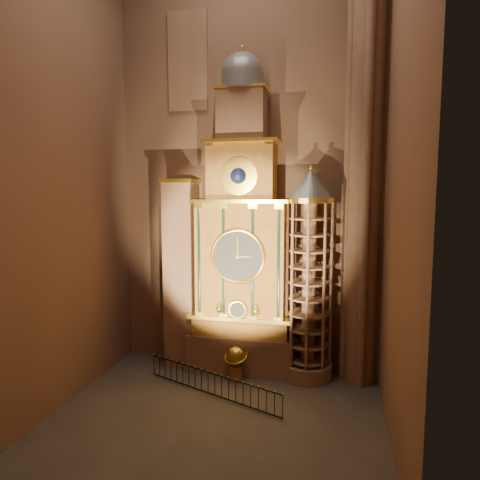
% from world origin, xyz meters
% --- Properties ---
extents(floor, '(14.00, 14.00, 0.00)m').
position_xyz_m(floor, '(0.00, 0.00, 0.00)').
color(floor, '#383330').
rests_on(floor, ground).
extents(wall_back, '(22.00, 0.00, 22.00)m').
position_xyz_m(wall_back, '(0.00, 6.00, 11.00)').
color(wall_back, '#855E47').
rests_on(wall_back, floor).
extents(wall_left, '(0.00, 22.00, 22.00)m').
position_xyz_m(wall_left, '(-7.00, 0.00, 11.00)').
color(wall_left, '#855E47').
rests_on(wall_left, floor).
extents(wall_right, '(0.00, 22.00, 22.00)m').
position_xyz_m(wall_right, '(7.00, 0.00, 11.00)').
color(wall_right, '#855E47').
rests_on(wall_right, floor).
extents(astronomical_clock, '(5.60, 2.41, 16.70)m').
position_xyz_m(astronomical_clock, '(0.00, 4.96, 6.68)').
color(astronomical_clock, '#8C634C').
rests_on(astronomical_clock, floor).
extents(portrait_tower, '(1.80, 1.60, 10.20)m').
position_xyz_m(portrait_tower, '(-3.40, 4.98, 5.15)').
color(portrait_tower, '#8C634C').
rests_on(portrait_tower, floor).
extents(stair_turret, '(2.50, 2.50, 10.80)m').
position_xyz_m(stair_turret, '(3.50, 4.70, 5.27)').
color(stair_turret, '#8C634C').
rests_on(stair_turret, floor).
extents(gothic_pier, '(2.04, 2.04, 22.00)m').
position_xyz_m(gothic_pier, '(6.10, 5.00, 11.00)').
color(gothic_pier, '#8C634C').
rests_on(gothic_pier, floor).
extents(stained_glass_window, '(2.20, 0.14, 5.20)m').
position_xyz_m(stained_glass_window, '(-3.20, 5.92, 16.50)').
color(stained_glass_window, '#3A1B7C').
rests_on(stained_glass_window, wall_back).
extents(celestial_globe, '(1.51, 1.47, 1.75)m').
position_xyz_m(celestial_globe, '(-0.01, 3.60, 1.05)').
color(celestial_globe, '#8C634C').
rests_on(celestial_globe, floor).
extents(iron_railing, '(7.07, 2.97, 1.07)m').
position_xyz_m(iron_railing, '(-0.75, 1.67, 0.58)').
color(iron_railing, black).
rests_on(iron_railing, floor).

